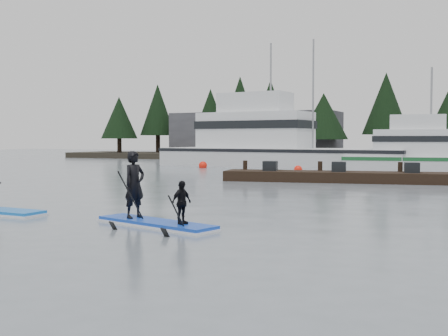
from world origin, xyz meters
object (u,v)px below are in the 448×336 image
at_px(fishing_boat_large, 275,156).
at_px(floating_dock, 380,177).
at_px(fishing_boat_medium, 434,163).
at_px(paddleboard_duo, 150,202).

xyz_separation_m(fishing_boat_large, floating_dock, (10.27, -13.21, -0.58)).
xyz_separation_m(fishing_boat_medium, floating_dock, (-1.62, -11.75, -0.28)).
bearing_deg(paddleboard_duo, floating_dock, 95.04).
relative_size(fishing_boat_large, paddleboard_duo, 5.49).
relative_size(floating_dock, paddleboard_duo, 4.29).
height_order(fishing_boat_medium, paddleboard_duo, fishing_boat_medium).
distance_m(fishing_boat_large, fishing_boat_medium, 11.99).
distance_m(fishing_boat_medium, floating_dock, 11.87).
xyz_separation_m(floating_dock, paddleboard_duo, (-2.97, -16.40, 0.33)).
height_order(floating_dock, paddleboard_duo, paddleboard_duo).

